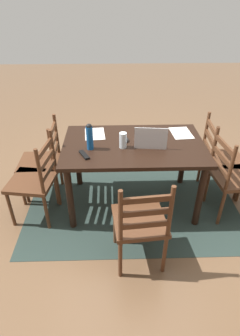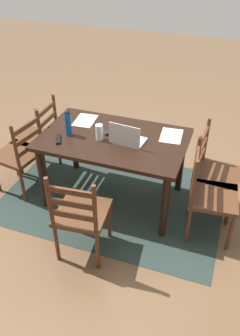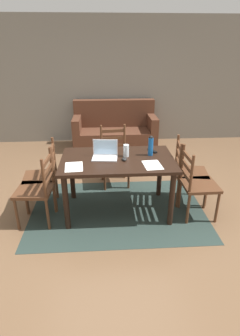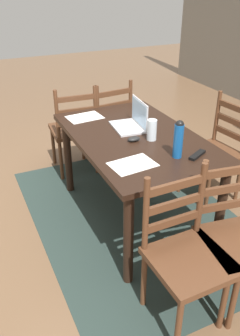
% 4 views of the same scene
% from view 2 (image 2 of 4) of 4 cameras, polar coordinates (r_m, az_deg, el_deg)
% --- Properties ---
extents(ground_plane, '(14.00, 14.00, 0.00)m').
position_cam_2_polar(ground_plane, '(3.89, -1.00, -4.77)').
color(ground_plane, brown).
extents(area_rug, '(2.38, 1.65, 0.01)m').
position_cam_2_polar(area_rug, '(3.89, -1.00, -4.74)').
color(area_rug, '#283833').
rests_on(area_rug, ground).
extents(dining_table, '(1.46, 0.91, 0.77)m').
position_cam_2_polar(dining_table, '(3.49, -1.11, 3.63)').
color(dining_table, black).
rests_on(dining_table, ground).
extents(chair_right_far, '(0.50, 0.50, 0.95)m').
position_cam_2_polar(chair_right_far, '(3.89, -16.25, 2.18)').
color(chair_right_far, '#56331E').
rests_on(chair_right_far, ground).
extents(chair_right_near, '(0.45, 0.45, 0.95)m').
position_cam_2_polar(chair_right_near, '(4.15, -13.49, 4.88)').
color(chair_right_near, '#56331E').
rests_on(chair_right_near, ground).
extents(chair_left_near, '(0.47, 0.47, 0.95)m').
position_cam_2_polar(chair_left_near, '(3.60, 15.36, -0.75)').
color(chair_left_near, '#56331E').
rests_on(chair_left_near, ground).
extents(chair_far_head, '(0.48, 0.48, 0.95)m').
position_cam_2_polar(chair_far_head, '(3.02, -6.56, -7.73)').
color(chair_far_head, '#56331E').
rests_on(chair_far_head, ground).
extents(chair_left_far, '(0.48, 0.48, 0.95)m').
position_cam_2_polar(chair_left_far, '(3.30, 14.57, -4.38)').
color(chair_left_far, '#56331E').
rests_on(chair_left_far, ground).
extents(laptop, '(0.34, 0.25, 0.23)m').
position_cam_2_polar(laptop, '(3.31, 1.13, 5.01)').
color(laptop, silver).
rests_on(laptop, dining_table).
extents(water_bottle, '(0.07, 0.07, 0.27)m').
position_cam_2_polar(water_bottle, '(3.45, -8.64, 7.51)').
color(water_bottle, '#145199').
rests_on(water_bottle, dining_table).
extents(drinking_glass, '(0.07, 0.07, 0.16)m').
position_cam_2_polar(drinking_glass, '(3.37, -3.46, 5.95)').
color(drinking_glass, silver).
rests_on(drinking_glass, dining_table).
extents(computer_mouse, '(0.06, 0.10, 0.03)m').
position_cam_2_polar(computer_mouse, '(3.50, -2.07, 6.00)').
color(computer_mouse, black).
rests_on(computer_mouse, dining_table).
extents(tv_remote, '(0.12, 0.17, 0.02)m').
position_cam_2_polar(tv_remote, '(3.44, -10.21, 4.72)').
color(tv_remote, black).
rests_on(tv_remote, dining_table).
extents(paper_stack_left, '(0.23, 0.31, 0.00)m').
position_cam_2_polar(paper_stack_left, '(3.50, 8.51, 5.32)').
color(paper_stack_left, white).
rests_on(paper_stack_left, dining_table).
extents(paper_stack_right, '(0.24, 0.31, 0.00)m').
position_cam_2_polar(paper_stack_right, '(3.76, -5.81, 7.88)').
color(paper_stack_right, white).
rests_on(paper_stack_right, dining_table).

